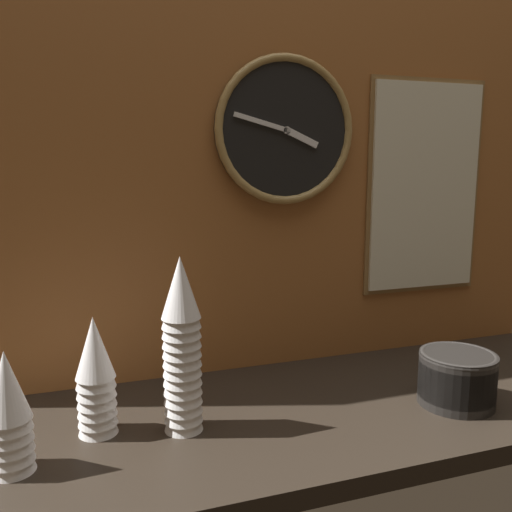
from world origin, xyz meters
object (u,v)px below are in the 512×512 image
object	(u,v)px
bowl_stack_right	(457,377)
menu_board	(425,187)
cup_stack_center_left	(182,345)
wall_clock	(285,130)
cup_stack_left	(96,376)
cup_stack_far_left	(8,412)

from	to	relation	value
bowl_stack_right	menu_board	bearing A→B (deg)	67.59
cup_stack_center_left	wall_clock	size ratio (longest dim) A/B	0.98
cup_stack_left	cup_stack_far_left	world-z (taller)	cup_stack_left
cup_stack_left	cup_stack_far_left	size ratio (longest dim) A/B	1.09
cup_stack_far_left	cup_stack_center_left	bearing A→B (deg)	9.30
cup_stack_center_left	wall_clock	xyz separation A→B (cm)	(31.32, 25.73, 42.07)
cup_stack_far_left	wall_clock	world-z (taller)	wall_clock
menu_board	wall_clock	bearing A→B (deg)	-178.77
cup_stack_far_left	bowl_stack_right	bearing A→B (deg)	-1.71
bowl_stack_right	cup_stack_far_left	bearing A→B (deg)	178.29
cup_stack_left	wall_clock	world-z (taller)	wall_clock
wall_clock	menu_board	bearing A→B (deg)	1.23
cup_stack_far_left	bowl_stack_right	world-z (taller)	cup_stack_far_left
cup_stack_center_left	menu_board	bearing A→B (deg)	20.15
cup_stack_far_left	bowl_stack_right	size ratio (longest dim) A/B	1.31
cup_stack_left	menu_board	size ratio (longest dim) A/B	0.41
cup_stack_left	bowl_stack_right	xyz separation A→B (cm)	(74.38, -11.64, -5.65)
bowl_stack_right	menu_board	xyz separation A→B (cm)	(14.12, 34.25, 39.06)
cup_stack_center_left	menu_board	world-z (taller)	menu_board
cup_stack_far_left	cup_stack_center_left	xyz separation A→B (cm)	(30.44, 4.98, 6.63)
cup_stack_far_left	wall_clock	distance (cm)	84.43
bowl_stack_right	wall_clock	xyz separation A→B (cm)	(-27.09, 33.36, 53.40)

